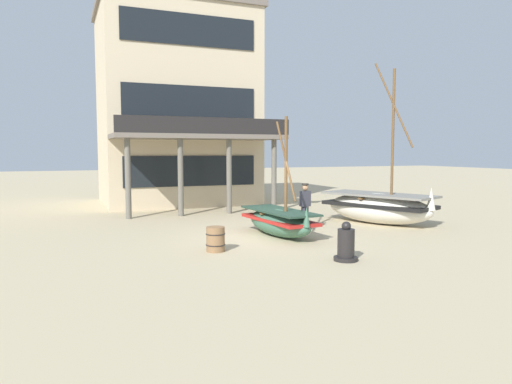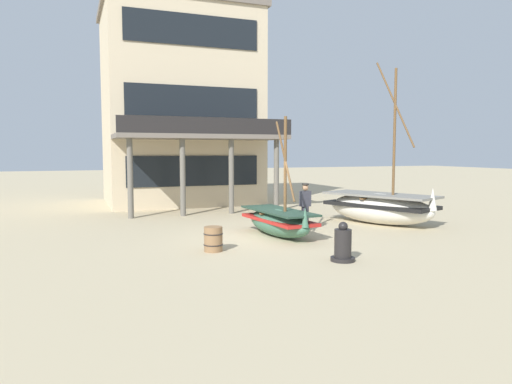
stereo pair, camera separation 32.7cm
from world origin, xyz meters
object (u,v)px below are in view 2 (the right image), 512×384
(harbor_building_main, at_px, (180,107))
(fisherman_by_hull, at_px, (305,208))
(fishing_boat_near_left, at_px, (279,221))
(capstan_winch, at_px, (343,245))
(wooden_barrel, at_px, (213,239))
(fishing_boat_centre_large, at_px, (380,207))

(harbor_building_main, bearing_deg, fisherman_by_hull, -79.61)
(fishing_boat_near_left, height_order, harbor_building_main, harbor_building_main)
(capstan_winch, relative_size, wooden_barrel, 1.46)
(fishing_boat_near_left, xyz_separation_m, harbor_building_main, (-0.78, 11.62, 4.70))
(capstan_winch, bearing_deg, fishing_boat_centre_large, 46.37)
(fishing_boat_centre_large, relative_size, wooden_barrel, 8.85)
(fishing_boat_centre_large, bearing_deg, fisherman_by_hull, -172.48)
(capstan_winch, bearing_deg, fisherman_by_hull, 74.97)
(capstan_winch, bearing_deg, harbor_building_main, 93.06)
(fishing_boat_near_left, relative_size, fisherman_by_hull, 2.33)
(wooden_barrel, height_order, harbor_building_main, harbor_building_main)
(capstan_winch, distance_m, wooden_barrel, 3.63)
(harbor_building_main, bearing_deg, fishing_boat_near_left, -86.17)
(fishing_boat_centre_large, relative_size, capstan_winch, 6.06)
(fishing_boat_near_left, xyz_separation_m, wooden_barrel, (-2.71, -1.57, -0.15))
(harbor_building_main, bearing_deg, capstan_winch, -86.94)
(wooden_barrel, relative_size, harbor_building_main, 0.07)
(fishing_boat_centre_large, xyz_separation_m, capstan_winch, (-4.70, -4.93, -0.25))
(fishing_boat_centre_large, xyz_separation_m, harbor_building_main, (-5.53, 10.61, 4.53))
(fishing_boat_near_left, relative_size, harbor_building_main, 0.38)
(fishing_boat_centre_large, xyz_separation_m, wooden_barrel, (-7.46, -2.57, -0.31))
(fishing_boat_centre_large, xyz_separation_m, fisherman_by_hull, (-3.50, -0.46, 0.18))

